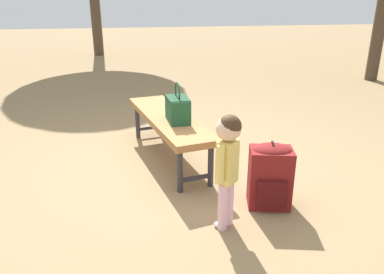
# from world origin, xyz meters

# --- Properties ---
(ground_plane) EXTENTS (40.00, 40.00, 0.00)m
(ground_plane) POSITION_xyz_m (0.00, 0.00, 0.00)
(ground_plane) COLOR #8C704C
(ground_plane) RESTS_ON ground
(park_bench) EXTENTS (1.64, 0.66, 0.45)m
(park_bench) POSITION_xyz_m (-0.38, 0.02, 0.39)
(park_bench) COLOR #9E6B3D
(park_bench) RESTS_ON ground
(handbag) EXTENTS (0.32, 0.19, 0.37)m
(handbag) POSITION_xyz_m (-0.18, 0.08, 0.58)
(handbag) COLOR #1E4C2D
(handbag) RESTS_ON park_bench
(child_standing) EXTENTS (0.18, 0.18, 0.82)m
(child_standing) POSITION_xyz_m (0.89, 0.22, 0.55)
(child_standing) COLOR #E5B2C6
(child_standing) RESTS_ON ground
(backpack_large) EXTENTS (0.33, 0.37, 0.53)m
(backpack_large) POSITION_xyz_m (0.68, 0.63, 0.27)
(backpack_large) COLOR maroon
(backpack_large) RESTS_ON ground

